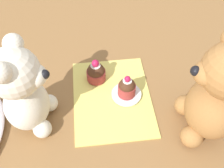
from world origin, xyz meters
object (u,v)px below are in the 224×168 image
object	(u,v)px
teddy_bear_cream	(23,90)
teddy_bear_tan	(217,95)
cupcake_near_cream_bear	(96,72)
saucer_plate	(126,94)
cupcake_near_tan_bear	(127,87)

from	to	relation	value
teddy_bear_cream	teddy_bear_tan	xyz separation A→B (m)	(-0.07, -0.41, 0.01)
teddy_bear_tan	cupcake_near_cream_bear	distance (m)	0.32
teddy_bear_cream	saucer_plate	distance (m)	0.27
teddy_bear_cream	cupcake_near_tan_bear	distance (m)	0.26
saucer_plate	cupcake_near_tan_bear	distance (m)	0.03
cupcake_near_cream_bear	cupcake_near_tan_bear	xyz separation A→B (m)	(-0.06, -0.08, 0.01)
teddy_bear_cream	saucer_plate	xyz separation A→B (m)	(0.05, -0.24, -0.11)
cupcake_near_cream_bear	cupcake_near_tan_bear	size ratio (longest dim) A/B	1.05
saucer_plate	cupcake_near_tan_bear	world-z (taller)	cupcake_near_tan_bear
cupcake_near_cream_bear	cupcake_near_tan_bear	world-z (taller)	cupcake_near_tan_bear
cupcake_near_tan_bear	saucer_plate	bearing A→B (deg)	-90.00
teddy_bear_cream	saucer_plate	world-z (taller)	teddy_bear_cream
teddy_bear_cream	cupcake_near_cream_bear	distance (m)	0.22
teddy_bear_tan	cupcake_near_tan_bear	distance (m)	0.22
cupcake_near_cream_bear	saucer_plate	bearing A→B (deg)	-130.69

